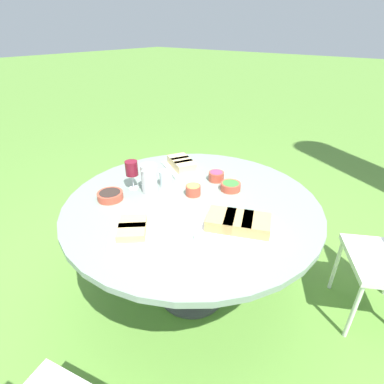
{
  "coord_description": "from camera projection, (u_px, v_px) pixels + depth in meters",
  "views": [
    {
      "loc": [
        1.19,
        0.95,
        1.67
      ],
      "look_at": [
        0.0,
        0.0,
        0.82
      ],
      "focal_mm": 28.0,
      "sensor_mm": 36.0,
      "label": 1
    }
  ],
  "objects": [
    {
      "name": "bowl_dip_red",
      "position": [
        216.0,
        176.0,
        1.99
      ],
      "size": [
        0.1,
        0.1,
        0.06
      ],
      "color": "#B74733",
      "rests_on": "dining_table"
    },
    {
      "name": "bowl_olives",
      "position": [
        110.0,
        195.0,
        1.78
      ],
      "size": [
        0.15,
        0.15,
        0.05
      ],
      "color": "#B74733",
      "rests_on": "dining_table"
    },
    {
      "name": "water_pitcher",
      "position": [
        149.0,
        178.0,
        1.83
      ],
      "size": [
        0.1,
        0.1,
        0.18
      ],
      "color": "silver",
      "rests_on": "dining_table"
    },
    {
      "name": "ground_plane",
      "position": [
        192.0,
        292.0,
        2.14
      ],
      "size": [
        40.0,
        40.0,
        0.0
      ],
      "primitive_type": "plane",
      "color": "#5B8C38"
    },
    {
      "name": "platter_sandwich_side",
      "position": [
        133.0,
        228.0,
        1.5
      ],
      "size": [
        0.38,
        0.37,
        0.06
      ],
      "color": "white",
      "rests_on": "dining_table"
    },
    {
      "name": "wine_glass",
      "position": [
        132.0,
        169.0,
        1.84
      ],
      "size": [
        0.08,
        0.08,
        0.19
      ],
      "color": "silver",
      "rests_on": "dining_table"
    },
    {
      "name": "bowl_fries",
      "position": [
        193.0,
        190.0,
        1.82
      ],
      "size": [
        0.09,
        0.09,
        0.06
      ],
      "color": "#B74733",
      "rests_on": "dining_table"
    },
    {
      "name": "dining_table",
      "position": [
        192.0,
        213.0,
        1.81
      ],
      "size": [
        1.5,
        1.5,
        0.76
      ],
      "color": "#4C4C51",
      "rests_on": "ground_plane"
    },
    {
      "name": "platter_bread_main",
      "position": [
        238.0,
        224.0,
        1.5
      ],
      "size": [
        0.39,
        0.46,
        0.08
      ],
      "color": "white",
      "rests_on": "dining_table"
    },
    {
      "name": "cup_water_near",
      "position": [
        166.0,
        178.0,
        1.92
      ],
      "size": [
        0.08,
        0.08,
        0.1
      ],
      "color": "silver",
      "rests_on": "dining_table"
    },
    {
      "name": "bowl_salad",
      "position": [
        231.0,
        186.0,
        1.88
      ],
      "size": [
        0.13,
        0.13,
        0.05
      ],
      "color": "#B74733",
      "rests_on": "dining_table"
    },
    {
      "name": "platter_charcuterie",
      "position": [
        182.0,
        165.0,
        2.14
      ],
      "size": [
        0.32,
        0.36,
        0.08
      ],
      "color": "white",
      "rests_on": "dining_table"
    }
  ]
}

